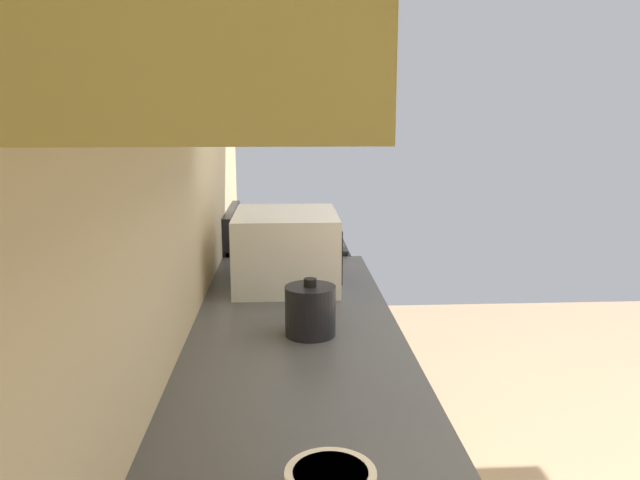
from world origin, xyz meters
TOP-DOWN VIEW (x-y plane):
  - wall_back at (0.00, 1.75)m, footprint 4.25×0.12m
  - oven_range at (1.52, 1.39)m, footprint 0.66×0.62m
  - microwave at (0.73, 1.39)m, footprint 0.47×0.40m
  - kettle at (0.16, 1.32)m, footprint 0.21×0.15m

SIDE VIEW (x-z plane):
  - oven_range at x=1.52m, z-range -0.07..1.03m
  - kettle at x=0.16m, z-range 0.92..1.09m
  - microwave at x=0.73m, z-range 0.93..1.21m
  - wall_back at x=0.00m, z-range 0.00..2.74m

